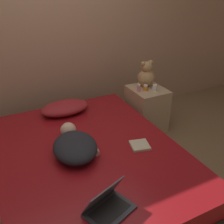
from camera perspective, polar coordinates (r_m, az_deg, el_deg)
ground_plane at (r=2.71m, az=-4.91°, el=-15.14°), size 12.00×12.00×0.00m
wall_back at (r=3.30m, az=-15.07°, el=17.56°), size 8.00×0.06×2.60m
bed at (r=2.57m, az=-5.09°, el=-11.88°), size 1.65×2.09×0.41m
nightstand at (r=3.46m, az=7.52°, el=0.78°), size 0.41×0.47×0.56m
pillow at (r=3.07m, az=-10.22°, el=0.93°), size 0.56×0.34×0.14m
person_lying at (r=2.38m, az=-8.11°, el=-7.16°), size 0.44×0.65×0.17m
laptop at (r=1.88m, az=-1.04°, el=-19.60°), size 0.38×0.32×0.22m
teddy_bear at (r=3.37m, az=7.47°, el=7.94°), size 0.22×0.22×0.33m
bottle_orange at (r=3.27m, az=7.31°, el=5.24°), size 0.05×0.05×0.07m
bottle_white at (r=3.28m, az=9.29°, el=5.22°), size 0.05×0.05×0.08m
bottle_pink at (r=3.25m, az=5.86°, el=5.28°), size 0.04×0.04×0.09m
book at (r=2.49m, az=6.06°, el=-7.23°), size 0.20×0.21×0.02m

